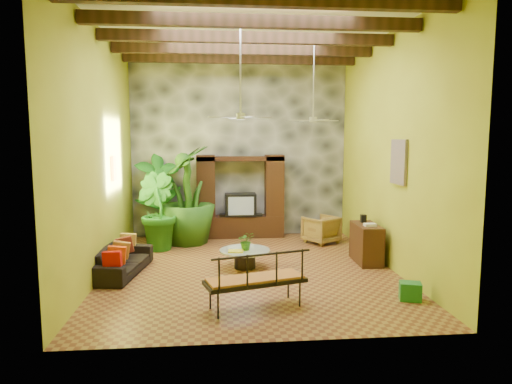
{
  "coord_description": "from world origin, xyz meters",
  "views": [
    {
      "loc": [
        -0.75,
        -9.43,
        2.81
      ],
      "look_at": [
        0.16,
        0.2,
        1.63
      ],
      "focal_mm": 32.0,
      "sensor_mm": 36.0,
      "label": 1
    }
  ],
  "objects": [
    {
      "name": "tall_plant_b",
      "position": [
        -2.17,
        1.92,
        0.96
      ],
      "size": [
        1.35,
        1.35,
        1.93
      ],
      "primitive_type": "imported",
      "rotation": [
        0.0,
        0.0,
        2.35
      ],
      "color": "#216B1C",
      "rests_on": "ground"
    },
    {
      "name": "right_wall",
      "position": [
        3.0,
        0.0,
        2.5
      ],
      "size": [
        0.02,
        7.0,
        5.0
      ],
      "primitive_type": "cube",
      "color": "#9B9723",
      "rests_on": "ground"
    },
    {
      "name": "tall_plant_a",
      "position": [
        -2.21,
        3.05,
        1.19
      ],
      "size": [
        1.48,
        1.25,
        2.38
      ],
      "primitive_type": "imported",
      "rotation": [
        0.0,
        0.0,
        0.38
      ],
      "color": "#1B651A",
      "rests_on": "ground"
    },
    {
      "name": "ceiling",
      "position": [
        0.0,
        0.0,
        5.0
      ],
      "size": [
        6.0,
        7.0,
        0.02
      ],
      "primitive_type": "cube",
      "color": "silver",
      "rests_on": "back_wall"
    },
    {
      "name": "entertainment_center",
      "position": [
        0.0,
        3.14,
        0.97
      ],
      "size": [
        2.4,
        0.55,
        2.3
      ],
      "color": "#321D0E",
      "rests_on": "ground"
    },
    {
      "name": "wall_art_mask",
      "position": [
        -2.96,
        1.0,
        2.1
      ],
      "size": [
        0.06,
        0.32,
        0.55
      ],
      "primitive_type": "cube",
      "color": "gold",
      "rests_on": "left_wall"
    },
    {
      "name": "centerpiece_plant",
      "position": [
        -0.06,
        0.07,
        0.59
      ],
      "size": [
        0.37,
        0.33,
        0.39
      ],
      "primitive_type": "imported",
      "rotation": [
        0.0,
        0.0,
        0.07
      ],
      "color": "#2C661B",
      "rests_on": "coffee_table"
    },
    {
      "name": "ceiling_beams",
      "position": [
        0.0,
        0.0,
        4.78
      ],
      "size": [
        5.95,
        5.36,
        0.22
      ],
      "color": "#321D10",
      "rests_on": "ceiling"
    },
    {
      "name": "left_wall",
      "position": [
        -3.0,
        0.0,
        2.5
      ],
      "size": [
        0.02,
        7.0,
        5.0
      ],
      "primitive_type": "cube",
      "color": "#9B9723",
      "rests_on": "ground"
    },
    {
      "name": "stone_accent_wall",
      "position": [
        0.0,
        3.44,
        2.5
      ],
      "size": [
        5.98,
        0.1,
        4.98
      ],
      "primitive_type": "cube",
      "color": "#313437",
      "rests_on": "ground"
    },
    {
      "name": "iron_bench",
      "position": [
        -0.08,
        -2.29,
        0.53
      ],
      "size": [
        1.75,
        1.04,
        0.57
      ],
      "rotation": [
        0.0,
        0.0,
        0.28
      ],
      "color": "black",
      "rests_on": "ground"
    },
    {
      "name": "ceiling_fan_back",
      "position": [
        1.6,
        1.2,
        3.4
      ],
      "size": [
        1.28,
        1.28,
        1.86
      ],
      "color": "#B4B4B9",
      "rests_on": "ceiling"
    },
    {
      "name": "ceiling_fan_front",
      "position": [
        -0.2,
        -0.4,
        3.4
      ],
      "size": [
        1.28,
        1.28,
        1.86
      ],
      "color": "#B4B4B9",
      "rests_on": "ceiling"
    },
    {
      "name": "sofa",
      "position": [
        -2.65,
        -0.09,
        0.28
      ],
      "size": [
        1.06,
        2.04,
        0.57
      ],
      "primitive_type": "imported",
      "rotation": [
        0.0,
        0.0,
        1.41
      ],
      "color": "black",
      "rests_on": "ground"
    },
    {
      "name": "coffee_table",
      "position": [
        -0.09,
        0.09,
        0.26
      ],
      "size": [
        1.08,
        1.08,
        0.4
      ],
      "rotation": [
        0.0,
        0.0,
        0.1
      ],
      "color": "black",
      "rests_on": "ground"
    },
    {
      "name": "ground",
      "position": [
        0.0,
        0.0,
        0.0
      ],
      "size": [
        7.0,
        7.0,
        0.0
      ],
      "primitive_type": "plane",
      "color": "brown",
      "rests_on": "ground"
    },
    {
      "name": "tall_plant_c",
      "position": [
        -1.44,
        2.5,
        1.29
      ],
      "size": [
        1.51,
        1.51,
        2.57
      ],
      "primitive_type": "imported",
      "rotation": [
        0.0,
        0.0,
        4.76
      ],
      "color": "#265716",
      "rests_on": "ground"
    },
    {
      "name": "wicker_armchair",
      "position": [
        2.08,
        2.21,
        0.36
      ],
      "size": [
        1.07,
        1.08,
        0.72
      ],
      "primitive_type": "imported",
      "rotation": [
        0.0,
        0.0,
        3.71
      ],
      "color": "brown",
      "rests_on": "ground"
    },
    {
      "name": "back_wall",
      "position": [
        0.0,
        3.5,
        2.5
      ],
      "size": [
        6.0,
        0.02,
        5.0
      ],
      "primitive_type": "cube",
      "color": "#9B9723",
      "rests_on": "ground"
    },
    {
      "name": "wall_art_painting",
      "position": [
        2.96,
        -0.6,
        2.3
      ],
      "size": [
        0.06,
        0.7,
        0.9
      ],
      "primitive_type": "cube",
      "color": "#2A679C",
      "rests_on": "right_wall"
    },
    {
      "name": "yellow_tray",
      "position": [
        -0.29,
        -0.08,
        0.42
      ],
      "size": [
        0.33,
        0.25,
        0.03
      ],
      "primitive_type": "cube",
      "rotation": [
        0.0,
        0.0,
        -0.1
      ],
      "color": "yellow",
      "rests_on": "coffee_table"
    },
    {
      "name": "green_bin",
      "position": [
        2.61,
        -2.12,
        0.16
      ],
      "size": [
        0.42,
        0.36,
        0.31
      ],
      "primitive_type": "cube",
      "rotation": [
        0.0,
        0.0,
        -0.29
      ],
      "color": "#217E36",
      "rests_on": "ground"
    },
    {
      "name": "side_console",
      "position": [
        2.65,
        0.28,
        0.43
      ],
      "size": [
        0.52,
        1.09,
        0.86
      ],
      "primitive_type": "cube",
      "rotation": [
        0.0,
        0.0,
        -0.03
      ],
      "color": "#3D2613",
      "rests_on": "ground"
    }
  ]
}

